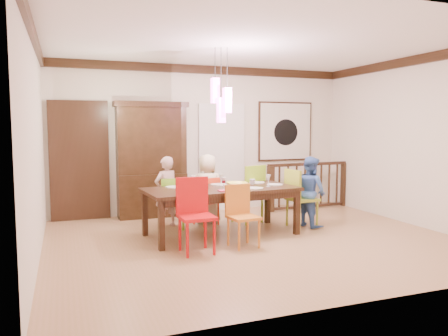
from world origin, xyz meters
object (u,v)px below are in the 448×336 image
object	(u,v)px
person_far_left	(166,192)
person_far_mid	(207,189)
dining_table	(221,192)
balustrade	(309,185)
person_end_right	(310,191)
chair_far_left	(172,199)
china_hutch	(151,159)
chair_end_right	(302,194)

from	to	relation	value
person_far_left	person_far_mid	bearing A→B (deg)	160.05
dining_table	balustrade	size ratio (longest dim) A/B	1.25
person_far_mid	person_end_right	distance (m)	1.78
dining_table	chair_far_left	xyz separation A→B (m)	(-0.62, 0.67, -0.18)
chair_far_left	china_hutch	world-z (taller)	china_hutch
china_hutch	dining_table	bearing A→B (deg)	-67.82
person_end_right	chair_end_right	bearing A→B (deg)	80.24
dining_table	person_end_right	distance (m)	1.64
balustrade	dining_table	bearing A→B (deg)	-152.13
chair_far_left	china_hutch	size ratio (longest dim) A/B	0.40
china_hutch	person_end_right	bearing A→B (deg)	-36.63
china_hutch	chair_end_right	bearing A→B (deg)	-38.49
chair_far_left	chair_end_right	xyz separation A→B (m)	(2.10, -0.62, 0.07)
china_hutch	person_far_mid	distance (m)	1.33
balustrade	person_far_left	world-z (taller)	person_far_left
chair_far_left	person_far_left	xyz separation A→B (m)	(-0.06, 0.19, 0.11)
person_far_left	person_end_right	xyz separation A→B (m)	(2.32, -0.82, -0.00)
dining_table	chair_end_right	bearing A→B (deg)	-2.20
chair_far_left	balustrade	bearing A→B (deg)	-159.49
balustrade	person_end_right	world-z (taller)	person_end_right
chair_far_left	person_far_mid	distance (m)	0.72
chair_far_left	balustrade	distance (m)	3.20
person_far_mid	person_end_right	world-z (taller)	person_far_mid
chair_end_right	balustrade	xyz separation A→B (m)	(0.99, 1.42, -0.07)
person_far_left	person_end_right	distance (m)	2.46
balustrade	china_hutch	bearing A→B (deg)	170.96
dining_table	person_far_mid	bearing A→B (deg)	82.00
chair_far_left	china_hutch	distance (m)	1.29
person_far_left	person_end_right	bearing A→B (deg)	140.31
balustrade	person_end_right	bearing A→B (deg)	-123.30
dining_table	person_far_mid	distance (m)	0.88
dining_table	person_end_right	world-z (taller)	person_end_right
chair_far_left	person_far_left	bearing A→B (deg)	-67.76
person_end_right	balustrade	bearing A→B (deg)	-39.50
person_far_left	chair_far_left	bearing A→B (deg)	85.92
balustrade	chair_far_left	bearing A→B (deg)	-168.46
person_far_left	china_hutch	bearing A→B (deg)	-106.55
chair_far_left	person_far_mid	bearing A→B (deg)	-157.82
person_far_left	person_end_right	world-z (taller)	person_far_left
person_far_mid	chair_far_left	bearing A→B (deg)	21.19
china_hutch	person_far_mid	size ratio (longest dim) A/B	1.76
chair_end_right	balustrade	distance (m)	1.73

